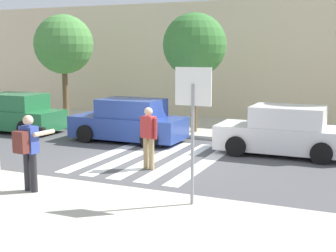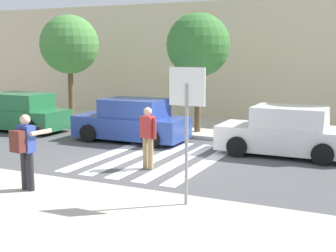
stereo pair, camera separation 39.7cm
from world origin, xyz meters
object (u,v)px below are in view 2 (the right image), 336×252
(photographer_with_backpack, at_px, (25,146))
(pedestrian_crossing, at_px, (148,134))
(parked_car_green, at_px, (20,113))
(parked_car_white, at_px, (286,133))
(stop_sign, at_px, (187,105))
(street_tree_center, at_px, (198,45))
(parked_car_blue, at_px, (132,121))
(street_tree_west, at_px, (69,45))

(photographer_with_backpack, relative_size, pedestrian_crossing, 1.00)
(parked_car_green, bearing_deg, parked_car_white, 0.00)
(stop_sign, height_order, parked_car_white, stop_sign)
(parked_car_green, distance_m, street_tree_center, 7.78)
(parked_car_blue, xyz_separation_m, street_tree_west, (-4.57, 2.53, 2.79))
(stop_sign, height_order, parked_car_green, stop_sign)
(pedestrian_crossing, xyz_separation_m, street_tree_west, (-6.98, 5.87, 2.54))
(pedestrian_crossing, distance_m, parked_car_blue, 4.12)
(parked_car_blue, relative_size, parked_car_white, 1.00)
(stop_sign, xyz_separation_m, street_tree_center, (-3.02, 8.21, 1.27))
(stop_sign, bearing_deg, street_tree_center, 110.19)
(pedestrian_crossing, height_order, street_tree_west, street_tree_west)
(parked_car_green, relative_size, parked_car_white, 1.00)
(pedestrian_crossing, height_order, parked_car_blue, pedestrian_crossing)
(parked_car_green, distance_m, parked_car_blue, 5.26)
(photographer_with_backpack, xyz_separation_m, parked_car_white, (4.43, 6.71, -0.44))
(stop_sign, distance_m, pedestrian_crossing, 3.77)
(pedestrian_crossing, bearing_deg, parked_car_green, 156.46)
(pedestrian_crossing, height_order, parked_car_white, pedestrian_crossing)
(parked_car_green, distance_m, parked_car_white, 10.79)
(photographer_with_backpack, bearing_deg, street_tree_center, 86.07)
(parked_car_white, height_order, street_tree_center, street_tree_center)
(street_tree_west, bearing_deg, parked_car_white, -14.08)
(parked_car_blue, xyz_separation_m, parked_car_white, (5.52, -0.00, 0.00))
(street_tree_center, bearing_deg, photographer_with_backpack, -93.93)
(photographer_with_backpack, relative_size, street_tree_west, 0.37)
(parked_car_blue, xyz_separation_m, street_tree_center, (1.70, 2.15, 2.73))
(parked_car_green, bearing_deg, street_tree_center, 17.14)
(stop_sign, distance_m, photographer_with_backpack, 3.82)
(stop_sign, relative_size, street_tree_center, 0.61)
(street_tree_west, bearing_deg, parked_car_green, -105.27)
(parked_car_blue, bearing_deg, parked_car_white, -0.00)
(street_tree_center, bearing_deg, street_tree_west, 176.50)
(street_tree_west, xyz_separation_m, street_tree_center, (6.27, -0.38, -0.06))
(parked_car_green, xyz_separation_m, street_tree_center, (6.96, 2.15, 2.73))
(pedestrian_crossing, xyz_separation_m, parked_car_green, (-7.67, 3.34, -0.25))
(parked_car_white, distance_m, street_tree_west, 10.78)
(photographer_with_backpack, bearing_deg, street_tree_west, 121.49)
(stop_sign, distance_m, street_tree_west, 12.73)
(photographer_with_backpack, height_order, street_tree_center, street_tree_center)
(photographer_with_backpack, distance_m, parked_car_green, 9.25)
(pedestrian_crossing, height_order, street_tree_center, street_tree_center)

